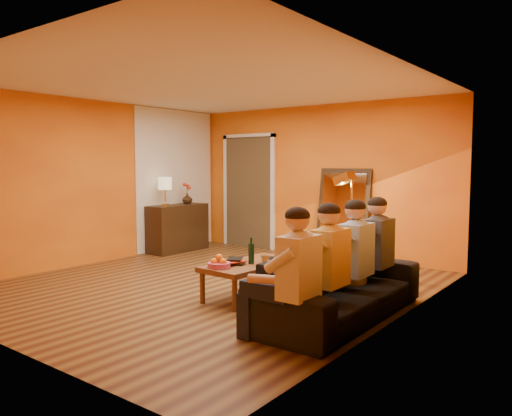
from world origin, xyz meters
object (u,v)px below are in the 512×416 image
Objects in this scene: floor_lamp at (351,225)px; dog at (351,277)px; sofa at (340,286)px; tumbler at (265,258)px; person_mid_left at (330,268)px; vase at (187,199)px; person_mid_right at (356,259)px; wine_bottle at (251,251)px; mirror_frame at (343,214)px; sideboard at (178,228)px; coffee_table at (251,280)px; person_far_right at (378,252)px; table_lamp at (165,191)px; laptop at (280,259)px; person_far_left at (299,279)px.

dog is (0.71, -1.42, -0.40)m from floor_lamp.
sofa is 1.12m from tumbler.
dog is at bearing 104.25° from person_mid_left.
person_mid_left is 5.04m from vase.
tumbler is (-1.22, 0.08, -0.14)m from person_mid_right.
sofa is 4.75m from vase.
vase is (-3.08, 2.03, 0.37)m from wine_bottle.
person_mid_right is 1.30m from wine_bottle.
mirror_frame is at bearing 119.67° from person_mid_right.
sideboard is at bearing 67.08° from sofa.
coffee_table is at bearing -135.00° from tumbler.
person_mid_left is 1.00× the size of person_far_right.
person_far_right reaches higher than dog.
sofa is at bearing -22.92° from sideboard.
table_lamp is at bearing 153.26° from dog.
vase is (-3.21, 1.63, 0.52)m from laptop.
dog reaches higher than laptop.
mirror_frame is at bearing 115.43° from person_mid_left.
mirror_frame is 1.29× the size of sideboard.
person_far_left is 1.00× the size of person_mid_left.
table_lamp is 0.42× the size of person_far_right.
vase is at bearing 90.00° from table_lamp.
person_far_left is at bearing -59.41° from floor_lamp.
wine_bottle is 1.03× the size of laptop.
floor_lamp is (-0.82, 1.91, 0.39)m from sofa.
floor_lamp is at bearing 23.26° from sofa.
person_mid_left is 4.05× the size of laptop.
coffee_table is 3.94× the size of wine_bottle.
sofa is 1.05m from person_far_left.
wine_bottle is (-1.29, 1.01, -0.03)m from person_far_left.
mirror_frame is 2.98× the size of table_lamp.
person_mid_right is (4.37, -1.39, -0.49)m from table_lamp.
person_far_right is (0.00, 1.10, 0.00)m from person_mid_left.
tumbler is (-1.22, 0.63, -0.14)m from person_mid_left.
sideboard is at bearing 152.83° from person_mid_left.
sideboard is 5.99× the size of vase.
vase reaches higher than sideboard.
wine_bottle is (-1.16, 0.01, 0.25)m from sofa.
person_far_left and person_mid_left have the same top height.
person_mid_left is at bearing -29.70° from vase.
table_lamp is 4.81m from person_mid_left.
tumbler is 0.24m from laptop.
sideboard reaches higher than sofa.
sofa is 1.85× the size of person_far_right.
person_far_left reaches higher than sideboard.
person_far_right is 3.94× the size of wine_bottle.
mirror_frame is 1.25× the size of person_mid_left.
wine_bottle is (3.08, -1.78, 0.15)m from sideboard.
sofa is at bearing 97.41° from person_far_left.
table_lamp reaches higher than tumbler.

